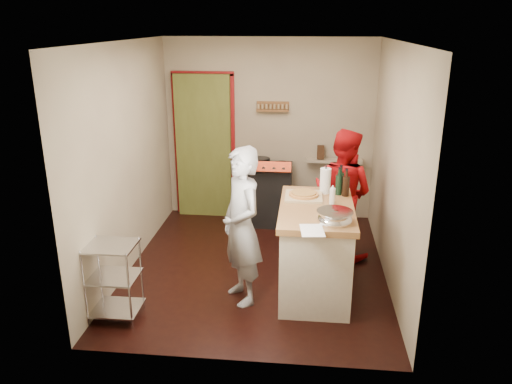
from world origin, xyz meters
The scene contains 10 objects.
floor centered at (0.00, 0.00, 0.00)m, with size 3.50×3.50×0.00m, color black.
back_wall centered at (-0.64, 1.78, 1.13)m, with size 3.00×0.44×2.60m.
left_wall centered at (-1.50, 0.00, 1.30)m, with size 0.04×3.50×2.60m, color tan.
right_wall centered at (1.50, 0.00, 1.30)m, with size 0.04×3.50×2.60m, color tan.
ceiling centered at (0.00, 0.00, 2.61)m, with size 3.00×3.50×0.02m, color white.
stove centered at (0.05, 1.42, 0.45)m, with size 0.60×0.63×1.00m.
wire_shelving centered at (-1.28, -1.20, 0.44)m, with size 0.48×0.40×0.80m.
island centered at (0.68, -0.47, 0.51)m, with size 0.77×1.45×1.29m.
person_stripe centered at (-0.08, -0.73, 0.83)m, with size 0.60×0.40×1.65m, color #A0A0A4.
person_red centered at (1.00, 0.49, 0.80)m, with size 0.78×0.61×1.60m, color #A80B0E.
Camera 1 is at (0.54, -5.34, 2.80)m, focal length 35.00 mm.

